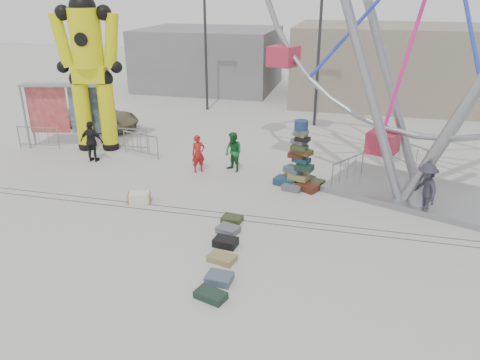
% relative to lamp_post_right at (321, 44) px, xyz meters
% --- Properties ---
extents(ground, '(90.00, 90.00, 0.00)m').
position_rel_lamp_post_right_xyz_m(ground, '(-3.09, -13.00, -4.48)').
color(ground, '#9E9E99').
rests_on(ground, ground).
extents(track_line_near, '(40.00, 0.04, 0.01)m').
position_rel_lamp_post_right_xyz_m(track_line_near, '(-3.09, -12.40, -4.48)').
color(track_line_near, '#47443F').
rests_on(track_line_near, ground).
extents(track_line_far, '(40.00, 0.04, 0.01)m').
position_rel_lamp_post_right_xyz_m(track_line_far, '(-3.09, -12.00, -4.48)').
color(track_line_far, '#47443F').
rests_on(track_line_far, ground).
extents(building_right, '(12.00, 8.00, 5.00)m').
position_rel_lamp_post_right_xyz_m(building_right, '(3.91, 7.00, -1.98)').
color(building_right, gray).
rests_on(building_right, ground).
extents(building_left, '(10.00, 8.00, 4.40)m').
position_rel_lamp_post_right_xyz_m(building_left, '(-9.09, 9.00, -2.28)').
color(building_left, gray).
rests_on(building_left, ground).
extents(lamp_post_right, '(1.41, 0.25, 8.00)m').
position_rel_lamp_post_right_xyz_m(lamp_post_right, '(0.00, 0.00, 0.00)').
color(lamp_post_right, '#2D2D30').
rests_on(lamp_post_right, ground).
extents(lamp_post_left, '(1.41, 0.25, 8.00)m').
position_rel_lamp_post_right_xyz_m(lamp_post_left, '(-7.00, 2.00, 0.00)').
color(lamp_post_left, '#2D2D30').
rests_on(lamp_post_left, ground).
extents(suitcase_tower, '(2.08, 1.71, 2.66)m').
position_rel_lamp_post_right_xyz_m(suitcase_tower, '(0.18, -8.95, -3.74)').
color(suitcase_tower, '#1B4153').
rests_on(suitcase_tower, ground).
extents(crash_test_dummy, '(3.13, 1.37, 7.85)m').
position_rel_lamp_post_right_xyz_m(crash_test_dummy, '(-9.78, -6.77, -0.34)').
color(crash_test_dummy, black).
rests_on(crash_test_dummy, ground).
extents(banner_scaffold, '(4.29, 1.64, 3.07)m').
position_rel_lamp_post_right_xyz_m(banner_scaffold, '(-11.20, -6.74, -2.18)').
color(banner_scaffold, gray).
rests_on(banner_scaffold, ground).
extents(steamer_trunk, '(0.89, 0.69, 0.37)m').
position_rel_lamp_post_right_xyz_m(steamer_trunk, '(-5.26, -11.89, -4.30)').
color(steamer_trunk, silver).
rests_on(steamer_trunk, ground).
extents(row_case_0, '(0.72, 0.59, 0.19)m').
position_rel_lamp_post_right_xyz_m(row_case_0, '(-1.59, -12.55, -4.39)').
color(row_case_0, '#354221').
rests_on(row_case_0, ground).
extents(row_case_1, '(0.80, 0.70, 0.21)m').
position_rel_lamp_post_right_xyz_m(row_case_1, '(-1.52, -13.31, -4.38)').
color(row_case_1, slate).
rests_on(row_case_1, ground).
extents(row_case_2, '(0.76, 0.58, 0.25)m').
position_rel_lamp_post_right_xyz_m(row_case_2, '(-1.37, -14.13, -4.36)').
color(row_case_2, black).
rests_on(row_case_2, ground).
extents(row_case_3, '(0.88, 0.70, 0.18)m').
position_rel_lamp_post_right_xyz_m(row_case_3, '(-1.24, -14.96, -4.39)').
color(row_case_3, '#98854D').
rests_on(row_case_3, ground).
extents(row_case_4, '(0.72, 0.60, 0.22)m').
position_rel_lamp_post_right_xyz_m(row_case_4, '(-1.03, -15.97, -4.37)').
color(row_case_4, '#4D5C6F').
rests_on(row_case_4, ground).
extents(row_case_5, '(0.89, 0.68, 0.19)m').
position_rel_lamp_post_right_xyz_m(row_case_5, '(-1.04, -16.72, -4.38)').
color(row_case_5, '#1B3226').
rests_on(row_case_5, ground).
extents(barricade_dummy_a, '(2.00, 0.36, 1.10)m').
position_rel_lamp_post_right_xyz_m(barricade_dummy_a, '(-12.65, -7.36, -3.93)').
color(barricade_dummy_a, gray).
rests_on(barricade_dummy_a, ground).
extents(barricade_dummy_b, '(2.00, 0.16, 1.10)m').
position_rel_lamp_post_right_xyz_m(barricade_dummy_b, '(-8.35, -6.56, -3.93)').
color(barricade_dummy_b, gray).
rests_on(barricade_dummy_b, ground).
extents(barricade_dummy_c, '(1.94, 0.67, 1.10)m').
position_rel_lamp_post_right_xyz_m(barricade_dummy_c, '(-7.36, -7.20, -3.93)').
color(barricade_dummy_c, gray).
rests_on(barricade_dummy_c, ground).
extents(barricade_wheel_front, '(1.18, 1.73, 1.10)m').
position_rel_lamp_post_right_xyz_m(barricade_wheel_front, '(2.01, -8.26, -3.93)').
color(barricade_wheel_front, gray).
rests_on(barricade_wheel_front, ground).
extents(barricade_wheel_back, '(1.39, 1.57, 1.10)m').
position_rel_lamp_post_right_xyz_m(barricade_wheel_back, '(4.48, -5.67, -3.93)').
color(barricade_wheel_back, gray).
rests_on(barricade_wheel_back, ground).
extents(pedestrian_red, '(0.70, 0.67, 1.61)m').
position_rel_lamp_post_right_xyz_m(pedestrian_red, '(-4.13, -8.47, -3.68)').
color(pedestrian_red, '#AD1918').
rests_on(pedestrian_red, ground).
extents(pedestrian_green, '(1.04, 0.99, 1.69)m').
position_rel_lamp_post_right_xyz_m(pedestrian_green, '(-2.72, -8.04, -3.64)').
color(pedestrian_green, '#175F28').
rests_on(pedestrian_green, ground).
extents(pedestrian_black, '(1.09, 0.48, 1.84)m').
position_rel_lamp_post_right_xyz_m(pedestrian_black, '(-9.13, -8.38, -3.56)').
color(pedestrian_black, black).
rests_on(pedestrian_black, ground).
extents(pedestrian_grey, '(1.06, 1.34, 1.82)m').
position_rel_lamp_post_right_xyz_m(pedestrian_grey, '(4.67, -10.31, -3.57)').
color(pedestrian_grey, '#2B2937').
rests_on(pedestrian_grey, ground).
extents(parked_suv, '(4.98, 3.10, 1.28)m').
position_rel_lamp_post_right_xyz_m(parked_suv, '(-11.62, -3.47, -3.84)').
color(parked_suv, '#948760').
rests_on(parked_suv, ground).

